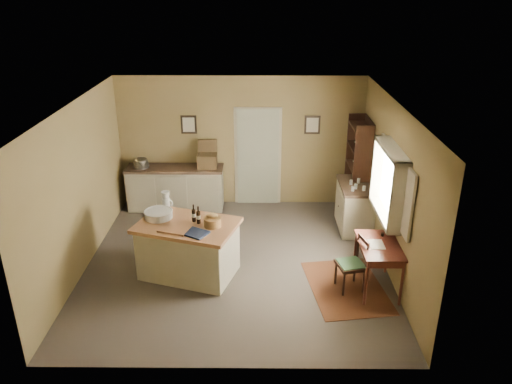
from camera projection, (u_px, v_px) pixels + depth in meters
ground at (236, 262)px, 8.47m from camera, size 5.00×5.00×0.00m
wall_back at (241, 142)px, 10.24m from camera, size 5.00×0.10×2.70m
wall_front at (225, 275)px, 5.64m from camera, size 5.00×0.10×2.70m
wall_left at (79, 189)px, 7.96m from camera, size 0.10×5.00×2.70m
wall_right at (392, 190)px, 7.92m from camera, size 0.10×5.00×2.70m
ceiling at (234, 106)px, 7.41m from camera, size 5.00×5.00×0.00m
door at (258, 156)px, 10.32m from camera, size 0.97×0.06×2.11m
framed_prints at (250, 125)px, 10.07m from camera, size 2.82×0.02×0.38m
window at (392, 183)px, 7.66m from camera, size 0.25×1.99×1.12m
work_island at (188, 247)px, 7.98m from camera, size 1.76×1.41×1.20m
sideboard at (176, 186)px, 10.32m from camera, size 1.98×0.56×1.18m
rug at (346, 287)px, 7.79m from camera, size 1.32×1.74×0.01m
writing_desk at (379, 250)px, 7.52m from camera, size 0.60×0.98×0.82m
desk_chair at (351, 265)px, 7.59m from camera, size 0.48×0.48×0.85m
right_cabinet at (355, 206)px, 9.48m from camera, size 0.60×1.08×0.99m
shelving_unit at (360, 169)px, 9.77m from camera, size 0.34×0.90×2.00m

